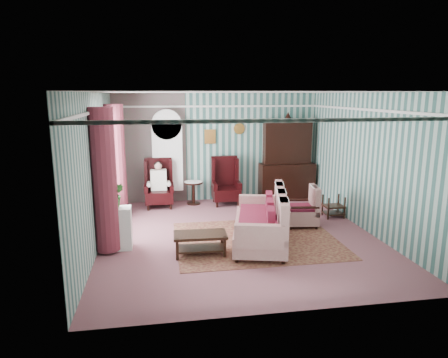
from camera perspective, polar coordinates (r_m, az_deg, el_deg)
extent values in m
plane|color=#834C54|center=(8.33, 2.11, -8.11)|extent=(6.00, 6.00, 0.00)
cube|color=#36625B|center=(10.87, -0.98, 4.54)|extent=(5.50, 0.02, 2.90)
cube|color=#36625B|center=(5.12, 8.94, -4.17)|extent=(5.50, 0.02, 2.90)
cube|color=#36625B|center=(7.88, -17.81, 1.10)|extent=(0.02, 6.00, 2.90)
cube|color=#36625B|center=(8.91, 19.81, 2.17)|extent=(0.02, 6.00, 2.90)
cube|color=white|center=(7.82, 2.28, 12.28)|extent=(5.50, 6.00, 0.02)
cube|color=#7E4058|center=(10.74, -10.54, 4.25)|extent=(1.90, 0.01, 2.90)
cube|color=white|center=(7.83, 2.26, 9.71)|extent=(5.50, 6.00, 0.05)
cube|color=white|center=(8.44, -17.08, 2.53)|extent=(0.04, 1.50, 1.90)
cylinder|color=maroon|center=(7.43, -16.73, -0.25)|extent=(0.44, 0.44, 2.60)
cylinder|color=maroon|center=(9.48, -15.18, 2.41)|extent=(0.44, 0.44, 2.60)
cube|color=#BD7632|center=(10.77, -2.02, 6.08)|extent=(0.30, 0.03, 0.38)
cube|color=silver|center=(10.64, -8.06, 2.47)|extent=(0.80, 0.28, 2.24)
cube|color=black|center=(11.07, 9.03, 3.12)|extent=(1.50, 0.56, 2.36)
cube|color=black|center=(10.35, -9.30, -0.63)|extent=(0.76, 0.80, 1.25)
cube|color=black|center=(10.50, 0.29, -0.30)|extent=(0.76, 0.80, 1.25)
cylinder|color=black|center=(10.61, -4.38, -2.00)|extent=(0.50, 0.50, 0.60)
cube|color=black|center=(9.81, 15.36, -3.75)|extent=(0.45, 0.38, 0.54)
cube|color=white|center=(7.80, -15.07, -6.81)|extent=(0.55, 0.35, 0.80)
cube|color=#441618|center=(8.11, 4.64, -8.65)|extent=(3.20, 2.60, 0.01)
cube|color=beige|center=(7.77, 5.15, -5.34)|extent=(1.55, 2.34, 1.11)
cube|color=#BBAA91|center=(8.94, 11.07, -3.23)|extent=(0.98, 0.85, 1.09)
cube|color=black|center=(7.36, -3.40, -9.25)|extent=(0.98, 0.55, 0.40)
imported|color=#27541A|center=(7.56, -15.50, -2.72)|extent=(0.43, 0.39, 0.39)
imported|color=#194F18|center=(7.69, -15.08, -2.23)|extent=(0.25, 0.21, 0.45)
imported|color=#1F551A|center=(7.73, -15.44, -2.36)|extent=(0.30, 0.30, 0.40)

